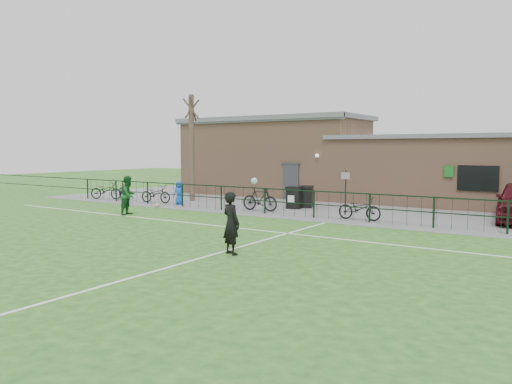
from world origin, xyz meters
The scene contains 20 objects.
ground centered at (0.00, 0.00, 0.00)m, with size 90.00×90.00×0.00m, color #275F1C.
paving_strip centered at (0.00, 13.50, 0.01)m, with size 34.00×13.00×0.02m, color slate.
pitch_line_touch centered at (0.00, 7.80, 0.00)m, with size 28.00×0.10×0.01m, color white.
pitch_line_mid centered at (0.00, 4.00, 0.00)m, with size 28.00×0.10×0.01m, color white.
pitch_line_perp centered at (2.00, 0.00, 0.00)m, with size 0.10×16.00×0.01m, color white.
perimeter_fence centered at (0.00, 8.00, 0.60)m, with size 28.00×0.10×1.20m, color black.
bare_tree centered at (-8.00, 10.50, 3.00)m, with size 0.30×0.30×6.00m, color #48392B.
wheelie_bin_left centered at (-1.30, 10.46, 0.52)m, with size 0.66×0.75×1.01m, color black.
wheelie_bin_right centered at (-1.05, 11.17, 0.52)m, with size 0.67×0.75×1.01m, color black.
sign_post centered at (1.75, 9.63, 1.02)m, with size 0.06×0.06×2.00m, color black.
bicycle_a centered at (-12.73, 8.31, 0.53)m, with size 0.68×1.96×1.03m, color black.
bicycle_b centered at (-11.57, 8.69, 0.56)m, with size 0.51×1.81×1.09m, color black.
bicycle_c centered at (-8.90, 8.52, 0.51)m, with size 0.65×1.87×0.98m, color black.
bicycle_d centered at (-2.21, 8.68, 0.59)m, with size 0.53×1.89×1.14m, color black.
bicycle_e centered at (2.90, 8.42, 0.50)m, with size 0.64×1.84×0.97m, color black.
spectator_child centered at (-7.27, 8.59, 0.64)m, with size 0.60×0.39×1.24m, color blue.
goalkeeper_kick centered at (2.37, 0.17, 0.91)m, with size 1.70×3.42×1.99m.
outfield_player centered at (-6.47, 4.36, 0.88)m, with size 0.86×0.67×1.76m, color #185523.
ball_ground centered at (-7.39, 7.10, 0.11)m, with size 0.22×0.22×0.22m, color silver.
clubhouse centered at (-0.88, 16.50, 2.22)m, with size 24.25×5.40×4.96m.
Camera 1 is at (10.65, -11.12, 2.99)m, focal length 35.00 mm.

